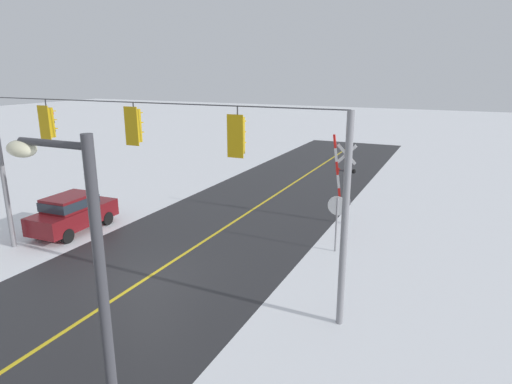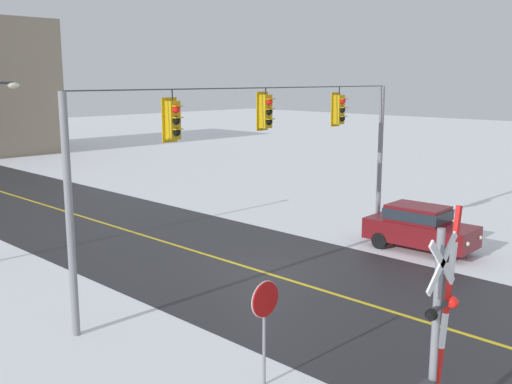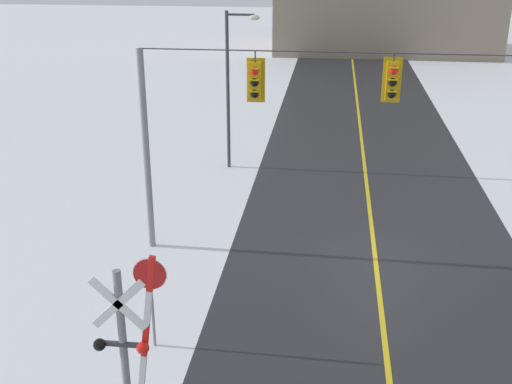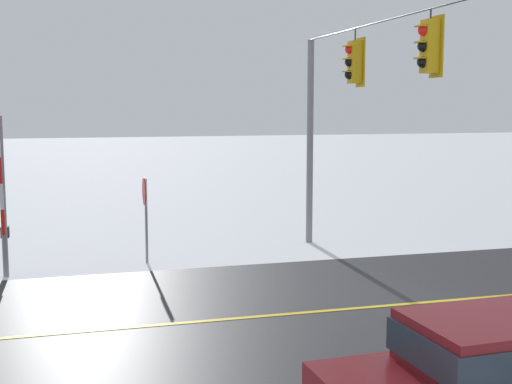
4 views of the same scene
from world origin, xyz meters
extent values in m
plane|color=white|center=(0.00, 0.00, 0.00)|extent=(160.00, 160.00, 0.00)
cube|color=#28282B|center=(0.00, 6.00, 0.00)|extent=(9.00, 80.00, 0.01)
cube|color=gold|center=(0.00, 6.00, 0.01)|extent=(0.14, 72.00, 0.01)
cylinder|color=gray|center=(-7.00, 0.00, 3.10)|extent=(0.20, 0.20, 6.20)
cylinder|color=gray|center=(7.00, 0.00, 3.10)|extent=(0.20, 0.20, 6.20)
cylinder|color=#38383D|center=(0.00, 0.00, 6.20)|extent=(14.00, 0.04, 0.04)
cylinder|color=#38383D|center=(-3.70, 0.00, 6.04)|extent=(0.04, 0.04, 0.32)
cube|color=#C6990F|center=(-3.70, 0.00, 5.34)|extent=(0.34, 0.28, 1.08)
cube|color=#C6990F|center=(-3.70, 0.16, 5.34)|extent=(0.52, 0.03, 1.26)
sphere|color=red|center=(-3.70, -0.15, 5.66)|extent=(0.24, 0.24, 0.24)
cube|color=#C6990F|center=(-3.70, -0.22, 5.75)|extent=(0.26, 0.16, 0.03)
sphere|color=black|center=(-3.70, -0.15, 5.34)|extent=(0.24, 0.24, 0.24)
cube|color=#C6990F|center=(-3.70, -0.22, 5.43)|extent=(0.26, 0.16, 0.03)
sphere|color=black|center=(-3.70, -0.15, 5.02)|extent=(0.24, 0.24, 0.24)
cube|color=#C6990F|center=(-3.70, -0.22, 5.11)|extent=(0.26, 0.16, 0.03)
cylinder|color=#38383D|center=(0.09, 0.00, 6.09)|extent=(0.04, 0.04, 0.22)
cube|color=#C6990F|center=(0.09, 0.00, 5.44)|extent=(0.34, 0.28, 1.08)
cube|color=#C6990F|center=(0.09, 0.16, 5.44)|extent=(0.52, 0.03, 1.26)
sphere|color=red|center=(0.09, -0.15, 5.76)|extent=(0.24, 0.24, 0.24)
cube|color=#C6990F|center=(0.09, -0.22, 5.85)|extent=(0.26, 0.16, 0.03)
sphere|color=black|center=(0.09, -0.15, 5.44)|extent=(0.24, 0.24, 0.24)
cube|color=#C6990F|center=(0.09, -0.22, 5.53)|extent=(0.26, 0.16, 0.03)
sphere|color=black|center=(0.09, -0.15, 5.12)|extent=(0.24, 0.24, 0.24)
cube|color=#C6990F|center=(0.09, -0.22, 5.21)|extent=(0.26, 0.16, 0.03)
cylinder|color=#38383D|center=(4.07, 0.00, 6.05)|extent=(0.04, 0.04, 0.30)
cube|color=#C6990F|center=(4.07, 0.00, 5.36)|extent=(0.34, 0.28, 1.08)
cube|color=#C6990F|center=(4.07, 0.16, 5.36)|extent=(0.52, 0.03, 1.26)
sphere|color=red|center=(4.07, -0.15, 5.68)|extent=(0.24, 0.24, 0.24)
cube|color=#C6990F|center=(4.07, -0.22, 5.76)|extent=(0.26, 0.16, 0.03)
sphere|color=black|center=(4.07, -0.15, 5.36)|extent=(0.24, 0.24, 0.24)
cube|color=#C6990F|center=(4.07, -0.22, 5.44)|extent=(0.26, 0.16, 0.03)
sphere|color=black|center=(4.07, -0.15, 5.04)|extent=(0.24, 0.24, 0.24)
cube|color=#C6990F|center=(4.07, -0.22, 5.12)|extent=(0.26, 0.16, 0.03)
cylinder|color=gray|center=(-5.48, -5.22, 1.15)|extent=(0.07, 0.07, 2.30)
cylinder|color=#B71414|center=(-5.48, -5.26, 1.95)|extent=(0.76, 0.03, 0.76)
cylinder|color=white|center=(-5.48, -5.24, 1.95)|extent=(0.80, 0.02, 0.80)
cylinder|color=gray|center=(-4.90, -8.79, 2.00)|extent=(0.14, 0.14, 4.00)
cube|color=white|center=(-4.90, -8.84, 3.40)|extent=(0.98, 0.04, 0.98)
cube|color=white|center=(-4.90, -8.84, 3.40)|extent=(0.98, 0.04, 0.98)
cube|color=#38383D|center=(-4.90, -8.83, 2.60)|extent=(0.80, 0.06, 0.08)
sphere|color=black|center=(-5.28, -8.89, 2.60)|extent=(0.22, 0.22, 0.22)
sphere|color=red|center=(-4.52, -8.89, 2.60)|extent=(0.22, 0.22, 0.22)
cube|color=red|center=(-4.68, -8.79, 1.42)|extent=(0.19, 0.08, 0.65)
cube|color=white|center=(-4.59, -8.79, 2.06)|extent=(0.19, 0.08, 0.65)
cube|color=red|center=(-4.50, -8.79, 2.70)|extent=(0.19, 0.08, 0.65)
cube|color=white|center=(-4.41, -8.79, 3.34)|extent=(0.19, 0.08, 0.65)
cube|color=red|center=(-4.32, -8.79, 3.98)|extent=(0.19, 0.08, 0.65)
cube|color=maroon|center=(6.11, -2.48, 0.72)|extent=(1.94, 4.17, 0.80)
cube|color=maroon|center=(6.10, -2.33, 1.42)|extent=(1.59, 2.20, 0.64)
cube|color=#232D38|center=(6.10, -2.33, 1.42)|extent=(1.63, 2.28, 0.40)
sphere|color=#EFEACC|center=(6.77, -4.52, 0.77)|extent=(0.16, 0.16, 0.16)
sphere|color=#EFEACC|center=(5.63, -4.57, 0.77)|extent=(0.16, 0.16, 0.16)
cylinder|color=black|center=(6.97, -3.72, 0.32)|extent=(0.25, 0.65, 0.64)
cylinder|color=black|center=(5.37, -3.79, 0.32)|extent=(0.25, 0.65, 0.64)
cylinder|color=black|center=(6.85, -1.18, 0.32)|extent=(0.25, 0.65, 0.64)
cylinder|color=black|center=(5.25, -1.25, 0.32)|extent=(0.25, 0.65, 0.64)
ellipsoid|color=beige|center=(-4.70, 7.81, 6.25)|extent=(0.44, 0.28, 0.22)
camera|label=1|loc=(-9.60, 11.50, 7.18)|focal=30.97mm
camera|label=2|loc=(-14.09, -13.33, 6.49)|focal=41.79mm
camera|label=3|loc=(-1.53, -17.54, 8.98)|focal=44.32mm
camera|label=4|loc=(13.07, -7.32, 4.26)|focal=48.70mm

